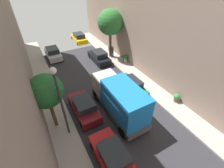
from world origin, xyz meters
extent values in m
plane|color=#2D2D33|center=(0.00, 0.00, 0.00)|extent=(32.00, 32.00, 0.00)
cube|color=#A8A399|center=(-5.00, 0.00, 0.07)|extent=(2.00, 44.00, 0.15)
cube|color=#A8A399|center=(5.00, 0.00, 0.07)|extent=(2.00, 44.00, 0.15)
cube|color=red|center=(-2.70, -3.20, 0.55)|extent=(1.76, 4.20, 0.76)
cube|color=#1E2328|center=(-2.70, -3.35, 1.25)|extent=(1.56, 2.10, 0.64)
cylinder|color=black|center=(-3.48, -1.65, 0.32)|extent=(0.22, 0.64, 0.64)
cylinder|color=black|center=(-1.92, -1.65, 0.32)|extent=(0.22, 0.64, 0.64)
cube|color=maroon|center=(-2.70, 2.08, 0.55)|extent=(1.76, 4.20, 0.76)
cube|color=#1E2328|center=(-2.70, 1.93, 1.25)|extent=(1.56, 2.10, 0.64)
cylinder|color=black|center=(-3.48, 3.63, 0.32)|extent=(0.22, 0.64, 0.64)
cylinder|color=black|center=(-1.92, 3.63, 0.32)|extent=(0.22, 0.64, 0.64)
cylinder|color=black|center=(-3.48, 0.53, 0.32)|extent=(0.22, 0.64, 0.64)
cylinder|color=black|center=(-1.92, 0.53, 0.32)|extent=(0.22, 0.64, 0.64)
cube|color=silver|center=(-2.70, 14.58, 0.55)|extent=(1.76, 4.20, 0.76)
cube|color=#1E2328|center=(-2.70, 14.43, 1.25)|extent=(1.56, 2.10, 0.64)
cylinder|color=black|center=(-3.48, 16.13, 0.32)|extent=(0.22, 0.64, 0.64)
cylinder|color=black|center=(-1.92, 16.13, 0.32)|extent=(0.22, 0.64, 0.64)
cylinder|color=black|center=(-3.48, 13.03, 0.32)|extent=(0.22, 0.64, 0.64)
cylinder|color=black|center=(-1.92, 13.03, 0.32)|extent=(0.22, 0.64, 0.64)
cube|color=#1E6638|center=(2.70, 2.60, 0.55)|extent=(1.76, 4.20, 0.76)
cube|color=#1E2328|center=(2.70, 2.45, 1.25)|extent=(1.56, 2.10, 0.64)
cylinder|color=black|center=(1.92, 4.15, 0.32)|extent=(0.22, 0.64, 0.64)
cylinder|color=black|center=(3.48, 4.15, 0.32)|extent=(0.22, 0.64, 0.64)
cylinder|color=black|center=(1.92, 1.05, 0.32)|extent=(0.22, 0.64, 0.64)
cylinder|color=black|center=(3.48, 1.05, 0.32)|extent=(0.22, 0.64, 0.64)
cube|color=black|center=(2.70, 10.31, 0.55)|extent=(1.76, 4.20, 0.76)
cube|color=#1E2328|center=(2.70, 10.16, 1.25)|extent=(1.56, 2.10, 0.64)
cylinder|color=black|center=(1.92, 11.86, 0.32)|extent=(0.22, 0.64, 0.64)
cylinder|color=black|center=(3.48, 11.86, 0.32)|extent=(0.22, 0.64, 0.64)
cylinder|color=black|center=(1.92, 8.76, 0.32)|extent=(0.22, 0.64, 0.64)
cylinder|color=black|center=(3.48, 8.76, 0.32)|extent=(0.22, 0.64, 0.64)
cube|color=gold|center=(2.70, 18.60, 0.55)|extent=(1.76, 4.20, 0.76)
cube|color=#1E2328|center=(2.70, 18.45, 1.25)|extent=(1.56, 2.10, 0.64)
cylinder|color=black|center=(1.92, 20.15, 0.32)|extent=(0.22, 0.64, 0.64)
cylinder|color=black|center=(3.48, 20.15, 0.32)|extent=(0.22, 0.64, 0.64)
cylinder|color=black|center=(1.92, 17.05, 0.32)|extent=(0.22, 0.64, 0.64)
cylinder|color=black|center=(3.48, 17.05, 0.32)|extent=(0.22, 0.64, 0.64)
cube|color=#4C4C51|center=(0.00, 0.64, 0.73)|extent=(2.20, 6.60, 0.50)
cube|color=#B7B7BC|center=(0.00, 3.04, 1.83)|extent=(2.10, 1.80, 1.70)
cube|color=blue|center=(0.00, -0.36, 2.18)|extent=(2.24, 4.20, 2.40)
cylinder|color=black|center=(-0.98, 3.24, 0.48)|extent=(0.30, 0.96, 0.96)
cylinder|color=black|center=(0.98, 3.24, 0.48)|extent=(0.30, 0.96, 0.96)
cylinder|color=black|center=(-0.98, -1.76, 0.48)|extent=(0.30, 0.96, 0.96)
cylinder|color=black|center=(0.98, -1.76, 0.48)|extent=(0.30, 0.96, 0.96)
cylinder|color=#2D334C|center=(4.69, 10.24, 0.56)|extent=(0.18, 0.18, 0.82)
cylinder|color=#2D334C|center=(4.91, 10.24, 0.56)|extent=(0.18, 0.18, 0.82)
cylinder|color=#262626|center=(4.80, 10.24, 1.29)|extent=(0.36, 0.36, 0.64)
sphere|color=tan|center=(4.80, 10.24, 1.75)|extent=(0.24, 0.24, 0.24)
cylinder|color=brown|center=(-5.30, 1.78, 1.50)|extent=(0.27, 0.27, 2.70)
sphere|color=#23602D|center=(-5.30, 1.78, 3.79)|extent=(2.51, 2.51, 2.51)
cylinder|color=brown|center=(4.72, 10.69, 1.95)|extent=(0.36, 0.36, 3.60)
sphere|color=#2D7233|center=(4.72, 10.69, 5.01)|extent=(3.34, 3.34, 3.34)
cylinder|color=#B2A899|center=(5.69, 8.05, 0.37)|extent=(0.41, 0.41, 0.45)
sphere|color=#23602D|center=(5.69, 8.05, 0.85)|extent=(0.63, 0.63, 0.63)
cylinder|color=brown|center=(5.62, -1.04, 0.31)|extent=(0.43, 0.43, 0.33)
sphere|color=#38843D|center=(5.62, -1.04, 0.72)|extent=(0.60, 0.60, 0.60)
cylinder|color=brown|center=(5.57, 12.52, 0.30)|extent=(0.39, 0.39, 0.30)
sphere|color=#2D7233|center=(5.57, 12.52, 0.64)|extent=(0.46, 0.46, 0.46)
cylinder|color=#333338|center=(-4.60, 0.54, 2.93)|extent=(0.16, 0.16, 5.55)
sphere|color=white|center=(-4.60, 0.54, 5.92)|extent=(0.44, 0.44, 0.44)
camera|label=1|loc=(-5.34, -7.82, 10.71)|focal=24.94mm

